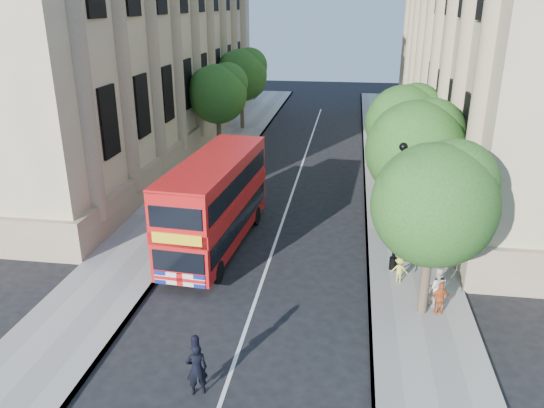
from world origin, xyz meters
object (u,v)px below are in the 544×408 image
at_px(lamp_post, 397,213).
at_px(police_constable, 197,369).
at_px(double_decker_bus, 216,201).
at_px(woman_pedestrian, 437,287).
at_px(box_van, 224,193).

relative_size(lamp_post, police_constable, 3.24).
xyz_separation_m(double_decker_bus, police_constable, (1.75, -9.13, -1.37)).
bearing_deg(lamp_post, police_constable, -125.68).
relative_size(double_decker_bus, police_constable, 5.42).
bearing_deg(lamp_post, woman_pedestrian, -63.15).
xyz_separation_m(box_van, police_constable, (2.20, -12.39, -0.55)).
height_order(lamp_post, woman_pedestrian, lamp_post).
distance_m(box_van, woman_pedestrian, 11.58).
height_order(lamp_post, box_van, lamp_post).
relative_size(double_decker_bus, box_van, 1.76).
distance_m(double_decker_bus, woman_pedestrian, 9.61).
xyz_separation_m(lamp_post, police_constable, (-5.71, -7.94, -1.71)).
xyz_separation_m(lamp_post, woman_pedestrian, (1.30, -2.56, -1.65)).
xyz_separation_m(lamp_post, box_van, (-7.91, 4.45, -1.17)).
bearing_deg(police_constable, lamp_post, -147.10).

